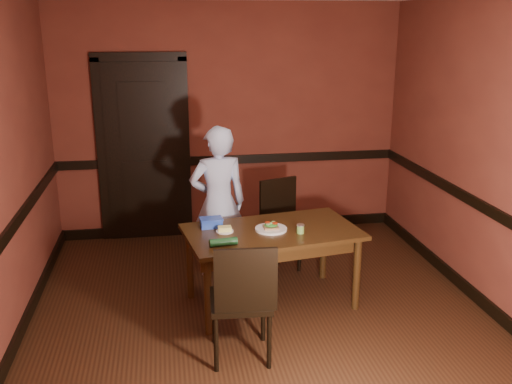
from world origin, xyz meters
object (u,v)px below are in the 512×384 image
object	(u,v)px
dining_table	(272,267)
sandwich_plate	(271,228)
person	(218,203)
sauce_jar	(300,229)
chair_near	(240,298)
chair_far	(275,226)
cheese_saucer	(225,230)
food_tub	(211,222)

from	to	relation	value
dining_table	sandwich_plate	world-z (taller)	sandwich_plate
person	sauce_jar	xyz separation A→B (m)	(0.63, -0.79, -0.02)
chair_near	sandwich_plate	size ratio (longest dim) A/B	3.41
chair_far	chair_near	size ratio (longest dim) A/B	0.95
chair_far	sandwich_plate	world-z (taller)	chair_far
chair_far	cheese_saucer	size ratio (longest dim) A/B	5.97
food_tub	sauce_jar	bearing A→B (deg)	-25.17
chair_near	sauce_jar	distance (m)	0.96
dining_table	cheese_saucer	distance (m)	0.56
chair_far	person	bearing A→B (deg)	168.70
person	cheese_saucer	bearing A→B (deg)	82.97
sauce_jar	food_tub	bearing A→B (deg)	159.46
person	food_tub	world-z (taller)	person
chair_far	sandwich_plate	distance (m)	0.82
dining_table	chair_near	bearing A→B (deg)	-125.24
chair_far	food_tub	bearing A→B (deg)	-159.15
dining_table	food_tub	world-z (taller)	food_tub
chair_far	chair_near	xyz separation A→B (m)	(-0.57, -1.56, 0.02)
food_tub	person	bearing A→B (deg)	72.67
dining_table	sauce_jar	world-z (taller)	sauce_jar
sauce_jar	chair_far	bearing A→B (deg)	93.12
chair_far	chair_near	distance (m)	1.66
chair_near	cheese_saucer	distance (m)	0.86
dining_table	chair_near	world-z (taller)	chair_near
chair_far	food_tub	world-z (taller)	chair_far
food_tub	dining_table	bearing A→B (deg)	-21.98
person	sauce_jar	world-z (taller)	person
dining_table	sauce_jar	distance (m)	0.47
sauce_jar	chair_near	bearing A→B (deg)	-132.12
person	sandwich_plate	xyz separation A→B (m)	(0.40, -0.67, -0.04)
sandwich_plate	cheese_saucer	bearing A→B (deg)	176.79
chair_near	person	bearing A→B (deg)	-86.11
sandwich_plate	sauce_jar	world-z (taller)	sauce_jar
chair_far	sauce_jar	bearing A→B (deg)	-106.17
sandwich_plate	food_tub	size ratio (longest dim) A/B	1.34
chair_near	sauce_jar	xyz separation A→B (m)	(0.62, 0.69, 0.27)
dining_table	food_tub	size ratio (longest dim) A/B	7.16
cheese_saucer	food_tub	size ratio (longest dim) A/B	0.73
dining_table	chair_near	size ratio (longest dim) A/B	1.57
food_tub	sandwich_plate	bearing A→B (deg)	-22.32
sandwich_plate	food_tub	xyz separation A→B (m)	(-0.51, 0.16, 0.02)
dining_table	food_tub	bearing A→B (deg)	153.43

